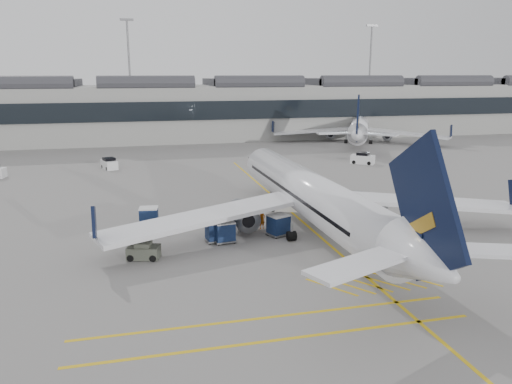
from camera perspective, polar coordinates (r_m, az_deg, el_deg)
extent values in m
plane|color=gray|center=(37.85, -5.48, -7.59)|extent=(220.00, 220.00, 0.00)
cube|color=#9E9E99|center=(107.42, -11.30, 8.89)|extent=(200.00, 20.00, 11.00)
cube|color=black|center=(97.18, -11.02, 9.04)|extent=(200.00, 0.50, 3.60)
cube|color=#38383D|center=(107.13, -11.45, 12.19)|extent=(200.00, 18.00, 1.40)
cylinder|color=slate|center=(121.01, -14.21, 12.55)|extent=(0.44, 0.44, 25.00)
cube|color=slate|center=(121.56, -14.57, 18.53)|extent=(3.00, 0.60, 0.50)
cylinder|color=slate|center=(135.03, 12.84, 12.67)|extent=(0.44, 0.44, 25.00)
cube|color=slate|center=(135.53, 13.13, 18.04)|extent=(3.00, 0.60, 0.50)
cube|color=gold|center=(49.31, 4.35, -2.54)|extent=(0.25, 60.00, 0.01)
cylinder|color=white|center=(43.91, 6.20, -0.27)|extent=(4.40, 30.55, 3.82)
cone|color=white|center=(59.99, 0.29, 3.51)|extent=(3.90, 4.14, 3.82)
cone|color=white|center=(28.75, 19.04, -7.55)|extent=(3.91, 4.95, 3.82)
cube|color=white|center=(40.28, -5.98, -2.86)|extent=(17.52, 9.11, 0.36)
cube|color=white|center=(47.13, 17.88, -1.04)|extent=(17.59, 8.52, 0.36)
cylinder|color=slate|center=(43.09, -1.44, -2.69)|extent=(2.20, 3.70, 2.13)
cylinder|color=slate|center=(47.14, 12.64, -1.60)|extent=(2.20, 3.70, 2.13)
cube|color=black|center=(28.38, 18.80, -1.77)|extent=(0.45, 7.74, 8.51)
cylinder|color=black|center=(55.33, 1.80, -0.39)|extent=(0.30, 0.66, 0.65)
cylinder|color=black|center=(41.54, 4.08, -5.03)|extent=(0.73, 0.83, 0.81)
cylinder|color=black|center=(43.39, 10.46, -4.41)|extent=(0.73, 0.83, 0.81)
cylinder|color=white|center=(102.76, 11.71, 7.28)|extent=(16.01, 27.23, 3.59)
cone|color=white|center=(118.92, 11.89, 8.07)|extent=(4.92, 5.02, 3.59)
cone|color=white|center=(86.21, 11.46, 6.41)|extent=(5.26, 5.70, 3.59)
cube|color=white|center=(102.00, 6.53, 6.94)|extent=(16.56, 5.81, 0.33)
cube|color=white|center=(101.67, 16.81, 6.43)|extent=(13.98, 13.84, 0.33)
cylinder|color=slate|center=(103.65, 8.59, 6.60)|extent=(3.33, 3.97, 2.01)
cylinder|color=slate|center=(103.45, 14.76, 6.30)|extent=(3.33, 3.97, 2.01)
cube|color=black|center=(86.51, 11.56, 8.21)|extent=(3.50, 6.63, 8.00)
cylinder|color=black|center=(113.97, 11.77, 6.49)|extent=(0.51, 0.67, 0.61)
cylinder|color=black|center=(100.77, 10.24, 5.72)|extent=(0.94, 0.98, 0.76)
cylinder|color=black|center=(100.68, 12.97, 5.59)|extent=(0.94, 0.98, 0.76)
cube|color=silver|center=(50.68, 3.75, -1.64)|extent=(4.53, 2.97, 0.78)
cube|color=black|center=(50.44, 5.02, -0.69)|extent=(3.95, 2.40, 1.64)
cube|color=silver|center=(50.54, 2.38, -0.75)|extent=(1.42, 1.69, 1.00)
cylinder|color=black|center=(50.04, 1.94, -1.98)|extent=(0.53, 0.35, 0.49)
cylinder|color=black|center=(51.54, 2.05, -1.52)|extent=(0.53, 0.35, 0.49)
cylinder|color=black|center=(49.95, 5.49, -2.07)|extent=(0.53, 0.35, 0.49)
cylinder|color=black|center=(51.44, 5.50, -1.61)|extent=(0.53, 0.35, 0.49)
cube|color=gray|center=(42.84, 2.57, -4.74)|extent=(2.17, 2.01, 0.12)
cube|color=navy|center=(42.59, 2.59, -3.70)|extent=(2.01, 1.90, 1.49)
cube|color=silver|center=(42.37, 2.60, -2.69)|extent=(2.07, 1.97, 0.10)
cylinder|color=black|center=(42.02, 2.30, -5.21)|extent=(0.25, 0.18, 0.23)
cylinder|color=black|center=(42.85, 1.35, -4.83)|extent=(0.25, 0.18, 0.23)
cylinder|color=black|center=(42.89, 3.80, -4.84)|extent=(0.25, 0.18, 0.23)
cylinder|color=black|center=(43.71, 2.83, -4.47)|extent=(0.25, 0.18, 0.23)
cube|color=gray|center=(41.16, -3.64, -5.53)|extent=(1.87, 1.61, 0.12)
cube|color=navy|center=(40.91, -3.65, -4.48)|extent=(1.71, 1.54, 1.44)
cube|color=silver|center=(40.69, -3.67, -3.47)|extent=(1.77, 1.60, 0.10)
cylinder|color=black|center=(40.49, -4.33, -5.98)|extent=(0.23, 0.13, 0.22)
cylinder|color=black|center=(41.48, -4.79, -5.51)|extent=(0.23, 0.13, 0.22)
cylinder|color=black|center=(40.91, -2.46, -5.75)|extent=(0.23, 0.13, 0.22)
cylinder|color=black|center=(41.88, -2.96, -5.29)|extent=(0.23, 0.13, 0.22)
cube|color=gray|center=(41.44, -4.63, -5.43)|extent=(1.79, 1.55, 0.11)
cube|color=navy|center=(41.20, -4.65, -4.43)|extent=(1.65, 1.49, 1.38)
cube|color=silver|center=(40.99, -4.67, -3.47)|extent=(1.70, 1.54, 0.10)
cylinder|color=black|center=(40.80, -5.29, -5.85)|extent=(0.22, 0.12, 0.21)
cylinder|color=black|center=(41.75, -5.72, -5.41)|extent=(0.22, 0.12, 0.21)
cylinder|color=black|center=(41.19, -3.52, -5.63)|extent=(0.22, 0.12, 0.21)
cylinder|color=black|center=(42.13, -3.98, -5.20)|extent=(0.22, 0.12, 0.21)
cube|color=gray|center=(46.08, -12.09, -3.72)|extent=(1.91, 1.65, 0.12)
cube|color=navy|center=(45.85, -12.14, -2.74)|extent=(1.75, 1.58, 1.48)
cube|color=silver|center=(45.64, -12.19, -1.80)|extent=(1.81, 1.63, 0.10)
cylinder|color=black|center=(45.65, -13.05, -4.03)|extent=(0.24, 0.13, 0.23)
cylinder|color=black|center=(46.72, -12.90, -3.62)|extent=(0.24, 0.13, 0.23)
cylinder|color=black|center=(45.50, -11.26, -4.00)|extent=(0.24, 0.13, 0.23)
cylinder|color=black|center=(46.57, -11.15, -3.59)|extent=(0.24, 0.13, 0.23)
imported|color=orange|center=(44.42, 0.71, -3.15)|extent=(0.75, 0.65, 1.72)
imported|color=#F55E0C|center=(44.22, -3.36, -3.26)|extent=(0.84, 0.66, 1.71)
cube|color=#4C5044|center=(38.45, -12.71, -6.71)|extent=(2.63, 1.99, 0.93)
cube|color=#4C5044|center=(38.27, -12.76, -5.93)|extent=(1.39, 1.39, 0.47)
cylinder|color=black|center=(38.22, -14.15, -7.33)|extent=(0.57, 0.37, 0.52)
cylinder|color=black|center=(39.31, -13.66, -6.71)|extent=(0.57, 0.37, 0.52)
cylinder|color=black|center=(37.78, -11.69, -7.44)|extent=(0.57, 0.37, 0.52)
cylinder|color=black|center=(38.88, -11.26, -6.81)|extent=(0.57, 0.37, 0.52)
cone|color=#F24C0A|center=(63.35, 1.73, 1.31)|extent=(0.35, 0.35, 0.48)
cone|color=#F24C0A|center=(48.25, 8.03, -2.68)|extent=(0.37, 0.37, 0.51)
cylinder|color=black|center=(75.12, -26.93, 1.80)|extent=(0.58, 0.31, 0.55)
cube|color=white|center=(75.39, -16.41, 3.02)|extent=(2.57, 3.53, 1.24)
cube|color=black|center=(75.27, -16.45, 3.58)|extent=(1.95, 2.00, 0.53)
cylinder|color=black|center=(74.66, -15.63, 2.69)|extent=(0.36, 0.57, 0.53)
cylinder|color=black|center=(74.25, -16.67, 2.57)|extent=(0.36, 0.57, 0.53)
cylinder|color=black|center=(76.66, -16.13, 2.93)|extent=(0.36, 0.57, 0.53)
cylinder|color=black|center=(76.26, -17.14, 2.81)|extent=(0.36, 0.57, 0.53)
cube|color=white|center=(78.15, 12.10, 3.66)|extent=(3.78, 3.50, 1.34)
cube|color=black|center=(78.02, 12.12, 4.25)|extent=(2.37, 2.35, 0.58)
cylinder|color=black|center=(77.73, 11.13, 3.37)|extent=(0.58, 0.52, 0.58)
cylinder|color=black|center=(79.20, 11.39, 3.54)|extent=(0.58, 0.52, 0.58)
cylinder|color=black|center=(77.24, 12.79, 3.22)|extent=(0.58, 0.52, 0.58)
cylinder|color=black|center=(78.72, 13.02, 3.40)|extent=(0.58, 0.52, 0.58)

